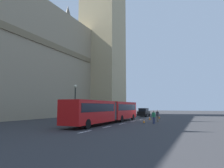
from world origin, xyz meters
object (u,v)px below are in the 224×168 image
(traffic_cone_west, at_px, (144,121))
(traffic_cone_middle, at_px, (150,118))
(sedan_lead, at_px, (144,112))
(pedestrian_by_kerb, at_px, (158,116))
(traffic_cone_east, at_px, (159,117))
(pedestrian_near_cones, at_px, (154,117))
(articulated_bus, at_px, (108,110))
(street_lamp, at_px, (75,100))

(traffic_cone_west, distance_m, traffic_cone_middle, 6.38)
(sedan_lead, height_order, pedestrian_by_kerb, sedan_lead)
(traffic_cone_east, xyz_separation_m, pedestrian_by_kerb, (-8.34, -1.36, 0.63))
(traffic_cone_middle, relative_size, pedestrian_by_kerb, 0.34)
(pedestrian_near_cones, height_order, pedestrian_by_kerb, same)
(articulated_bus, xyz_separation_m, pedestrian_near_cones, (1.66, -5.80, -0.83))
(articulated_bus, relative_size, sedan_lead, 4.01)
(traffic_cone_middle, distance_m, street_lamp, 13.02)
(traffic_cone_middle, height_order, traffic_cone_east, same)
(traffic_cone_west, distance_m, pedestrian_near_cones, 1.77)
(traffic_cone_east, distance_m, pedestrian_near_cones, 11.56)
(sedan_lead, distance_m, traffic_cone_west, 17.08)
(traffic_cone_east, bearing_deg, articulated_bus, 161.73)
(articulated_bus, distance_m, pedestrian_near_cones, 6.09)
(traffic_cone_middle, xyz_separation_m, traffic_cone_east, (4.38, -0.73, 0.00))
(articulated_bus, xyz_separation_m, traffic_cone_west, (2.39, -4.31, -1.46))
(sedan_lead, distance_m, street_lamp, 20.56)
(traffic_cone_west, relative_size, traffic_cone_middle, 1.00)
(traffic_cone_east, height_order, street_lamp, street_lamp)
(pedestrian_near_cones, bearing_deg, sedan_lead, 18.89)
(traffic_cone_middle, bearing_deg, street_lamp, 140.44)
(pedestrian_near_cones, xyz_separation_m, pedestrian_by_kerb, (3.11, 0.11, 0.00))
(articulated_bus, distance_m, pedestrian_by_kerb, 7.47)
(street_lamp, distance_m, pedestrian_near_cones, 10.88)
(articulated_bus, height_order, street_lamp, street_lamp)
(sedan_lead, height_order, pedestrian_near_cones, sedan_lead)
(street_lamp, bearing_deg, traffic_cone_middle, -39.56)
(traffic_cone_west, height_order, street_lamp, street_lamp)
(sedan_lead, distance_m, traffic_cone_east, 7.30)
(articulated_bus, xyz_separation_m, street_lamp, (-1.08, 4.51, 1.31))
(articulated_bus, relative_size, pedestrian_near_cones, 10.43)
(traffic_cone_west, xyz_separation_m, pedestrian_near_cones, (-0.73, -1.49, 0.63))
(sedan_lead, relative_size, traffic_cone_middle, 7.59)
(traffic_cone_west, bearing_deg, articulated_bus, 118.98)
(articulated_bus, relative_size, traffic_cone_middle, 30.39)
(pedestrian_near_cones, relative_size, pedestrian_by_kerb, 1.00)
(traffic_cone_middle, bearing_deg, traffic_cone_west, -173.56)
(traffic_cone_west, bearing_deg, traffic_cone_east, -0.09)
(sedan_lead, bearing_deg, street_lamp, 167.54)
(articulated_bus, bearing_deg, traffic_cone_middle, -22.40)
(sedan_lead, xyz_separation_m, pedestrian_by_kerb, (-14.11, -5.78, -0.00))
(traffic_cone_middle, bearing_deg, pedestrian_by_kerb, -152.15)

